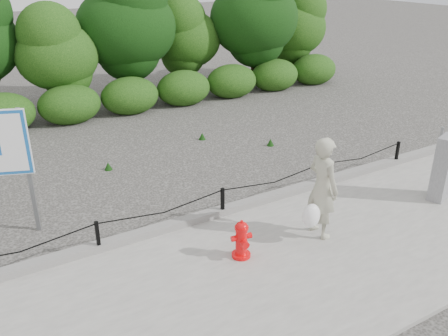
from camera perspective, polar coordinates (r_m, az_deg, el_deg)
ground at (r=9.54m, az=-0.17°, el=-6.11°), size 90.00×90.00×0.00m
sidewalk at (r=8.13m, az=7.17°, el=-11.90°), size 14.00×4.00×0.08m
curb at (r=9.50m, az=-0.33°, el=-5.20°), size 14.00×0.22×0.14m
chain_barrier at (r=9.32m, az=-0.18°, el=-3.68°), size 10.06×0.06×0.60m
treeline at (r=16.90m, az=-14.39°, el=15.65°), size 20.28×3.74×4.80m
fire_hydrant at (r=8.11m, az=2.12°, el=-8.62°), size 0.38×0.40×0.70m
pedestrian at (r=8.62m, az=11.68°, el=-2.53°), size 0.75×0.70×1.90m
utility_cabinet at (r=10.86m, az=24.87°, el=0.00°), size 0.60×0.46×1.54m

